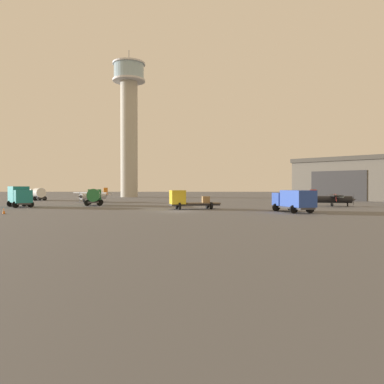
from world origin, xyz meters
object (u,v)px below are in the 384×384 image
Objects in this scene: truck_fuel_tanker_green at (94,196)px; traffic_cone_near_left at (4,211)px; traffic_cone_near_right at (294,206)px; truck_flatbed_yellow at (187,200)px; truck_box_teal at (20,196)px; truck_box_blue at (294,200)px; control_tower at (129,117)px; airplane_silver at (94,195)px; airplane_black at (333,199)px; truck_fuel_tanker_white at (38,193)px.

traffic_cone_near_left is at bearing 153.61° from truck_fuel_tanker_green.
truck_flatbed_yellow is at bearing -174.49° from traffic_cone_near_right.
truck_box_teal reaches higher than truck_box_blue.
control_tower is 4.96× the size of airplane_silver.
truck_flatbed_yellow is 1.22× the size of truck_fuel_tanker_green.
truck_box_blue is at bearing -104.25° from traffic_cone_near_right.
traffic_cone_near_left is (-34.38, -3.42, -1.19)m from truck_box_blue.
truck_box_teal reaches higher than traffic_cone_near_left.
control_tower reaches higher than truck_box_teal.
control_tower is 81.01m from truck_box_blue.
truck_flatbed_yellow is 9.95× the size of traffic_cone_near_right.
truck_box_teal reaches higher than truck_flatbed_yellow.
truck_box_teal is at bearing -163.36° from airplane_black.
truck_fuel_tanker_white is 1.05× the size of truck_fuel_tanker_green.
truck_fuel_tanker_white is at bearing -87.89° from airplane_silver.
truck_fuel_tanker_green is (3.99, -13.96, 0.23)m from airplane_silver.
truck_box_blue is (49.22, -40.32, -0.09)m from truck_fuel_tanker_white.
airplane_black is 39.45m from truck_fuel_tanker_green.
truck_flatbed_yellow is 15.52m from traffic_cone_near_right.
truck_fuel_tanker_white is 46.20m from traffic_cone_near_left.
airplane_silver is 14.52m from truck_fuel_tanker_green.
truck_fuel_tanker_green is 8.21× the size of traffic_cone_near_left.
truck_fuel_tanker_white is at bearing 27.30° from truck_fuel_tanker_green.
truck_flatbed_yellow reaches higher than traffic_cone_near_left.
truck_flatbed_yellow is 19.06m from truck_fuel_tanker_green.
traffic_cone_near_left is at bearing 10.19° from truck_flatbed_yellow.
control_tower is 74.29m from airplane_black.
truck_fuel_tanker_white is at bearing 169.66° from airplane_black.
traffic_cone_near_right is (-7.96, -6.68, -0.91)m from airplane_black.
traffic_cone_near_left is at bearing -17.39° from truck_box_teal.
traffic_cone_near_left is (-44.32, -17.89, -0.91)m from airplane_black.
truck_fuel_tanker_white reaches higher than truck_box_blue.
control_tower is 45.92m from airplane_silver.
control_tower reaches higher than truck_fuel_tanker_green.
truck_flatbed_yellow is (26.25, -5.24, -0.49)m from truck_box_teal.
truck_box_teal is (-49.64, -2.93, 0.51)m from airplane_black.
truck_box_blue is at bearing 140.19° from truck_flatbed_yellow.
airplane_black is 1.54× the size of truck_fuel_tanker_green.
control_tower is at bearing 141.16° from airplane_black.
airplane_black is 12.61× the size of traffic_cone_near_left.
truck_box_blue is (-9.94, -14.47, 0.28)m from airplane_black.
airplane_silver is at bearing 32.77° from truck_box_blue.
airplane_black is 24.77m from truck_flatbed_yellow.
truck_flatbed_yellow is (19.99, -24.32, -0.10)m from airplane_silver.
truck_box_blue is (13.45, -6.30, 0.26)m from truck_flatbed_yellow.
truck_box_teal reaches higher than airplane_silver.
truck_fuel_tanker_white is 0.86× the size of truck_box_blue.
truck_flatbed_yellow is at bearing -135.51° from truck_fuel_tanker_green.
control_tower is 6.22× the size of truck_box_blue.
truck_flatbed_yellow is (19.86, -63.73, -23.68)m from control_tower.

